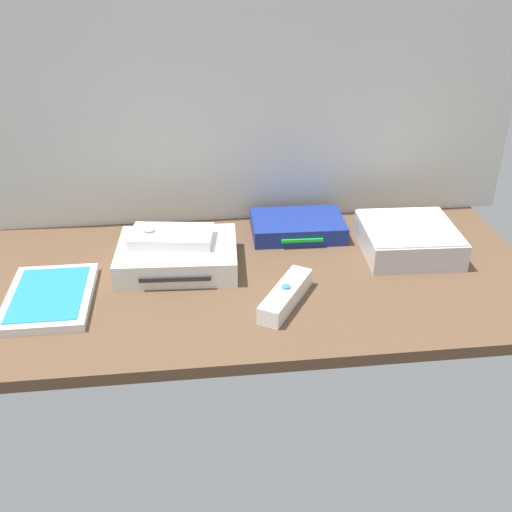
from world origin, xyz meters
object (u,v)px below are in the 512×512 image
object	(u,v)px
game_console	(178,256)
game_case	(50,297)
mini_computer	(408,239)
remote_wand	(286,296)
network_router	(298,226)
remote_classic_pad	(172,237)

from	to	relation	value
game_console	game_case	distance (cm)	22.90
mini_computer	remote_wand	bearing A→B (deg)	-149.55
game_case	network_router	size ratio (longest dim) A/B	1.04
remote_wand	game_case	bearing A→B (deg)	-156.08
game_console	remote_classic_pad	size ratio (longest dim) A/B	1.42
game_case	mini_computer	bearing A→B (deg)	8.56
remote_classic_pad	remote_wand	bearing A→B (deg)	-32.34
game_case	remote_wand	bearing A→B (deg)	-7.92
network_router	game_console	bearing A→B (deg)	-154.84
mini_computer	game_case	distance (cm)	64.66
mini_computer	remote_wand	world-z (taller)	mini_computer
network_router	remote_classic_pad	world-z (taller)	remote_classic_pad
network_router	remote_classic_pad	xyz separation A→B (cm)	(-24.50, -9.02, 3.71)
remote_classic_pad	network_router	bearing A→B (deg)	28.40
game_case	remote_classic_pad	size ratio (longest dim) A/B	1.24
game_console	game_case	world-z (taller)	game_console
game_console	game_case	size ratio (longest dim) A/B	1.15
game_case	remote_classic_pad	distance (cm)	23.08
game_console	remote_wand	bearing A→B (deg)	-36.32
game_console	game_case	bearing A→B (deg)	-153.15
game_console	network_router	bearing A→B (deg)	26.70
mini_computer	game_case	xyz separation A→B (cm)	(-63.87, -9.89, -1.88)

